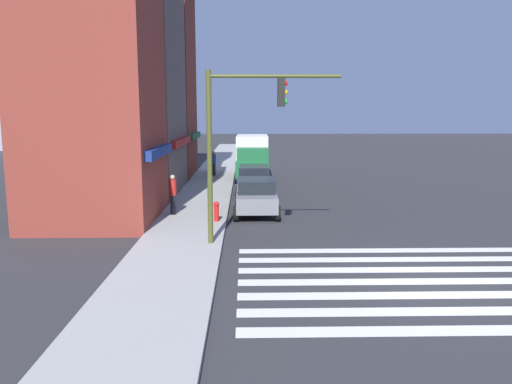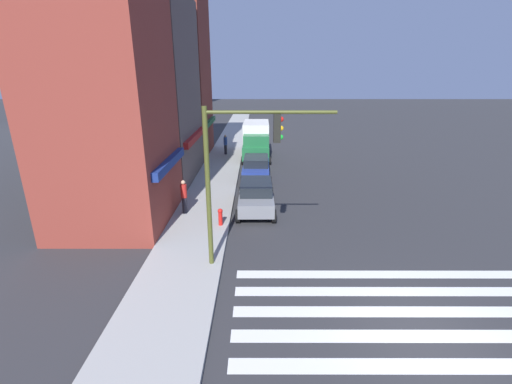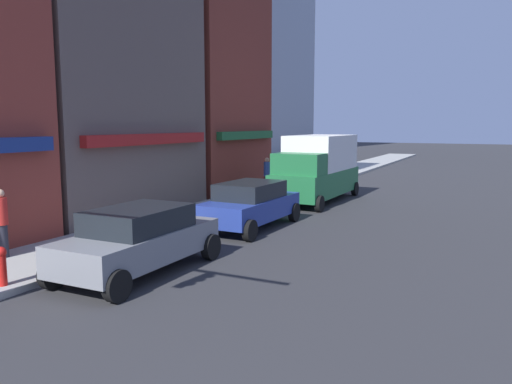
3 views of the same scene
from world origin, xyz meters
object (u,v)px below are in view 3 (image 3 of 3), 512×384
sedan_grey (139,239)px  fire_hydrant (1,264)px  sedan_blue (250,204)px  box_truck_green (317,167)px  pedestrian_blue_shirt (267,175)px  pedestrian_red_jacket (2,222)px

sedan_grey → fire_hydrant: 2.96m
sedan_blue → box_truck_green: size_ratio=0.71×
sedan_grey → pedestrian_blue_shirt: 13.41m
pedestrian_red_jacket → sedan_blue: bearing=-83.9°
pedestrian_red_jacket → pedestrian_blue_shirt: 14.01m
pedestrian_red_jacket → fire_hydrant: pedestrian_red_jacket is taller
sedan_grey → pedestrian_red_jacket: 3.82m
pedestrian_blue_shirt → fire_hydrant: pedestrian_blue_shirt is taller
sedan_grey → pedestrian_blue_shirt: pedestrian_blue_shirt is taller
sedan_grey → pedestrian_red_jacket: size_ratio=2.49×
fire_hydrant → pedestrian_red_jacket: bearing=52.4°
sedan_grey → sedan_blue: same height
box_truck_green → fire_hydrant: box_truck_green is taller
sedan_blue → pedestrian_red_jacket: size_ratio=2.51×
pedestrian_red_jacket → pedestrian_blue_shirt: size_ratio=1.00×
sedan_blue → pedestrian_red_jacket: bearing=152.3°
box_truck_green → pedestrian_red_jacket: size_ratio=3.52×
sedan_blue → pedestrian_red_jacket: (-6.71, 3.72, 0.23)m
box_truck_green → pedestrian_red_jacket: box_truck_green is taller
sedan_blue → fire_hydrant: sedan_blue is taller
box_truck_green → pedestrian_blue_shirt: 2.86m
box_truck_green → pedestrian_red_jacket: (-13.52, 3.72, -0.51)m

